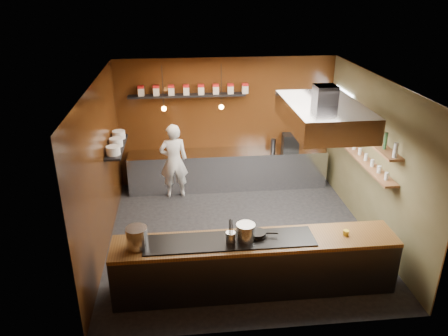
{
  "coord_description": "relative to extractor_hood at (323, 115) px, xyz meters",
  "views": [
    {
      "loc": [
        -1.08,
        -7.2,
        4.59
      ],
      "look_at": [
        -0.28,
        0.4,
        1.26
      ],
      "focal_mm": 35.0,
      "sensor_mm": 36.0,
      "label": 1
    }
  ],
  "objects": [
    {
      "name": "bottles",
      "position": [
        1.04,
        0.7,
        -0.45
      ],
      "size": [
        0.06,
        2.66,
        0.24
      ],
      "color": "silver",
      "rests_on": "bottle_shelf_upper"
    },
    {
      "name": "window_pane",
      "position": [
        1.15,
        2.1,
        -0.61
      ],
      "size": [
        0.0,
        1.0,
        1.0
      ],
      "primitive_type": "plane",
      "rotation": [
        1.57,
        0.0,
        -1.57
      ],
      "color": "white",
      "rests_on": "right_wall"
    },
    {
      "name": "pendant_right",
      "position": [
        -1.5,
        2.1,
        -0.35
      ],
      "size": [
        0.1,
        0.1,
        0.95
      ],
      "color": "black",
      "rests_on": "ceiling"
    },
    {
      "name": "pass_counter",
      "position": [
        -1.3,
        -1.2,
        -2.04
      ],
      "size": [
        4.4,
        0.72,
        0.94
      ],
      "color": "#38383D",
      "rests_on": "floor"
    },
    {
      "name": "left_wall",
      "position": [
        -3.8,
        0.4,
        -1.01
      ],
      "size": [
        0.0,
        5.0,
        5.0
      ],
      "primitive_type": "plane",
      "rotation": [
        1.57,
        0.0,
        1.57
      ],
      "color": "#3D190B",
      "rests_on": "ground"
    },
    {
      "name": "floor",
      "position": [
        -1.3,
        0.4,
        -2.51
      ],
      "size": [
        5.0,
        5.0,
        0.0
      ],
      "primitive_type": "plane",
      "color": "black",
      "rests_on": "ground"
    },
    {
      "name": "bottle_shelf_lower",
      "position": [
        1.04,
        0.7,
        -1.06
      ],
      "size": [
        0.26,
        2.8,
        0.04
      ],
      "primitive_type": "cube",
      "color": "brown",
      "rests_on": "right_wall"
    },
    {
      "name": "right_wall",
      "position": [
        1.2,
        0.4,
        -1.01
      ],
      "size": [
        0.0,
        5.0,
        5.0
      ],
      "primitive_type": "plane",
      "rotation": [
        1.57,
        0.0,
        -1.57
      ],
      "color": "brown",
      "rests_on": "ground"
    },
    {
      "name": "butter_jar",
      "position": [
        0.12,
        -1.22,
        -1.54
      ],
      "size": [
        0.11,
        0.11,
        0.08
      ],
      "primitive_type": "cylinder",
      "rotation": [
        0.0,
        0.0,
        0.22
      ],
      "color": "yellow",
      "rests_on": "pass_counter"
    },
    {
      "name": "prep_counter",
      "position": [
        -1.3,
        2.57,
        -2.06
      ],
      "size": [
        4.6,
        0.65,
        0.9
      ],
      "primitive_type": "cube",
      "color": "silver",
      "rests_on": "floor"
    },
    {
      "name": "bottle_shelf_upper",
      "position": [
        1.04,
        0.7,
        -0.59
      ],
      "size": [
        0.26,
        2.8,
        0.04
      ],
      "primitive_type": "cube",
      "color": "brown",
      "rests_on": "right_wall"
    },
    {
      "name": "back_wall",
      "position": [
        -1.3,
        2.9,
        -1.01
      ],
      "size": [
        5.0,
        0.0,
        5.0
      ],
      "primitive_type": "plane",
      "rotation": [
        1.57,
        0.0,
        0.0
      ],
      "color": "#3D190B",
      "rests_on": "ground"
    },
    {
      "name": "pendant_left",
      "position": [
        -2.7,
        2.1,
        -0.35
      ],
      "size": [
        0.1,
        0.1,
        0.95
      ],
      "color": "black",
      "rests_on": "ceiling"
    },
    {
      "name": "chef",
      "position": [
        -2.55,
        2.22,
        -1.65
      ],
      "size": [
        0.66,
        0.47,
        1.72
      ],
      "primitive_type": "imported",
      "rotation": [
        0.0,
        0.0,
        3.23
      ],
      "color": "silver",
      "rests_on": "floor"
    },
    {
      "name": "wine_glasses",
      "position": [
        1.04,
        0.7,
        -0.97
      ],
      "size": [
        0.07,
        2.37,
        0.13
      ],
      "color": "silver",
      "rests_on": "bottle_shelf_lower"
    },
    {
      "name": "plate_stacks",
      "position": [
        -3.64,
        1.4,
        -0.86
      ],
      "size": [
        0.26,
        1.16,
        0.16
      ],
      "color": "white",
      "rests_on": "plate_shelf"
    },
    {
      "name": "tin_shelf",
      "position": [
        -2.2,
        2.76,
        -0.31
      ],
      "size": [
        2.6,
        0.26,
        0.04
      ],
      "primitive_type": "cube",
      "color": "black",
      "rests_on": "back_wall"
    },
    {
      "name": "stockpot_large",
      "position": [
        -3.08,
        -1.22,
        -1.41
      ],
      "size": [
        0.33,
        0.33,
        0.31
      ],
      "primitive_type": "cylinder",
      "rotation": [
        0.0,
        0.0,
        -0.04
      ],
      "color": "silver",
      "rests_on": "pass_counter"
    },
    {
      "name": "extractor_hood",
      "position": [
        0.0,
        0.0,
        0.0
      ],
      "size": [
        1.2,
        2.0,
        0.72
      ],
      "color": "#38383D",
      "rests_on": "ceiling"
    },
    {
      "name": "ceiling",
      "position": [
        -1.3,
        0.4,
        0.49
      ],
      "size": [
        5.0,
        5.0,
        0.0
      ],
      "primitive_type": "plane",
      "rotation": [
        3.14,
        0.0,
        0.0
      ],
      "color": "silver",
      "rests_on": "back_wall"
    },
    {
      "name": "utensil_crock",
      "position": [
        -1.7,
        -1.28,
        -1.47
      ],
      "size": [
        0.18,
        0.18,
        0.19
      ],
      "primitive_type": "cylinder",
      "rotation": [
        0.0,
        0.0,
        0.3
      ],
      "color": "#B9BCC1",
      "rests_on": "pass_counter"
    },
    {
      "name": "storage_tins",
      "position": [
        -2.05,
        2.76,
        -0.17
      ],
      "size": [
        2.43,
        0.13,
        0.22
      ],
      "color": "beige",
      "rests_on": "tin_shelf"
    },
    {
      "name": "stockpot_small",
      "position": [
        -1.46,
        -1.22,
        -1.43
      ],
      "size": [
        0.31,
        0.31,
        0.27
      ],
      "primitive_type": "cylinder",
      "rotation": [
        0.0,
        0.0,
        0.07
      ],
      "color": "#B3B5BA",
      "rests_on": "pass_counter"
    },
    {
      "name": "espresso_machine",
      "position": [
        0.17,
        2.57,
        -1.42
      ],
      "size": [
        0.4,
        0.38,
        0.37
      ],
      "primitive_type": "cube",
      "rotation": [
        0.0,
        0.0,
        -0.09
      ],
      "color": "black",
      "rests_on": "prep_counter"
    },
    {
      "name": "frying_pan",
      "position": [
        -1.27,
        -1.13,
        -1.53
      ],
      "size": [
        0.47,
        0.3,
        0.08
      ],
      "color": "black",
      "rests_on": "pass_counter"
    },
    {
      "name": "plate_shelf",
      "position": [
        -3.64,
        1.4,
        -0.96
      ],
      "size": [
        0.3,
        1.4,
        0.04
      ],
      "primitive_type": "cube",
      "color": "black",
      "rests_on": "left_wall"
    }
  ]
}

